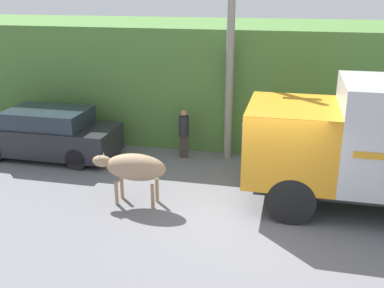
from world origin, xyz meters
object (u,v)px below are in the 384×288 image
at_px(parked_suv, 47,134).
at_px(utility_pole, 230,51).
at_px(brown_cow, 134,168).
at_px(pedestrian_on_hill, 184,132).

bearing_deg(parked_suv, utility_pole, 15.10).
xyz_separation_m(parked_suv, utility_pole, (5.57, 1.22, 2.58)).
bearing_deg(brown_cow, pedestrian_on_hill, 92.75).
height_order(parked_suv, pedestrian_on_hill, parked_suv).
relative_size(pedestrian_on_hill, utility_pole, 0.24).
distance_m(brown_cow, pedestrian_on_hill, 3.43).
relative_size(parked_suv, utility_pole, 0.69).
xyz_separation_m(brown_cow, parked_suv, (-3.80, 2.47, -0.19)).
bearing_deg(pedestrian_on_hill, brown_cow, 72.15).
bearing_deg(pedestrian_on_hill, utility_pole, -178.95).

